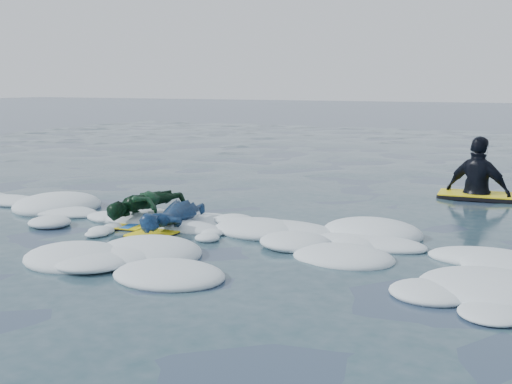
# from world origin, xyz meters

# --- Properties ---
(ground) EXTENTS (120.00, 120.00, 0.00)m
(ground) POSITION_xyz_m (0.00, 0.00, 0.00)
(ground) COLOR #1A2940
(ground) RESTS_ON ground
(foam_band) EXTENTS (12.00, 3.10, 0.30)m
(foam_band) POSITION_xyz_m (0.00, 1.03, 0.00)
(foam_band) COLOR white
(foam_band) RESTS_ON ground
(prone_woman_unit) EXTENTS (0.67, 1.44, 0.36)m
(prone_woman_unit) POSITION_xyz_m (-0.17, 1.19, 0.18)
(prone_woman_unit) COLOR black
(prone_woman_unit) RESTS_ON ground
(prone_child_unit) EXTENTS (0.89, 1.27, 0.45)m
(prone_child_unit) POSITION_xyz_m (-0.71, 1.40, 0.23)
(prone_child_unit) COLOR black
(prone_child_unit) RESTS_ON ground
(waiting_rider_unit) EXTENTS (1.31, 0.79, 1.89)m
(waiting_rider_unit) POSITION_xyz_m (3.07, 5.42, 0.09)
(waiting_rider_unit) COLOR black
(waiting_rider_unit) RESTS_ON ground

